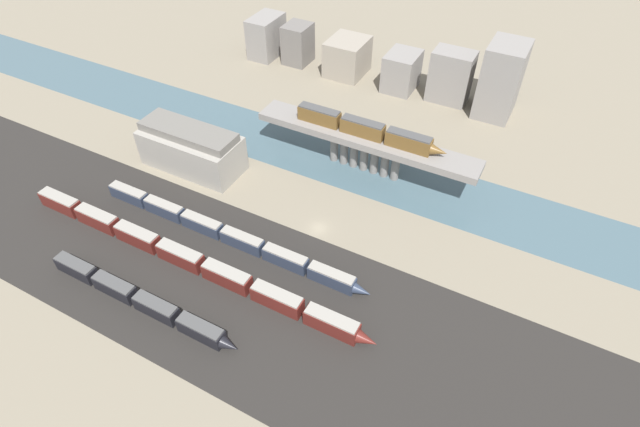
# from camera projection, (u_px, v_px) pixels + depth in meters

# --- Properties ---
(ground_plane) EXTENTS (400.00, 400.00, 0.00)m
(ground_plane) POSITION_uv_depth(u_px,v_px,m) (319.00, 228.00, 116.98)
(ground_plane) COLOR gray
(railbed_yard) EXTENTS (280.00, 42.00, 0.01)m
(railbed_yard) POSITION_uv_depth(u_px,v_px,m) (263.00, 302.00, 101.65)
(railbed_yard) COLOR #282623
(railbed_yard) RESTS_ON ground
(river_water) EXTENTS (320.00, 20.46, 0.01)m
(river_water) POSITION_uv_depth(u_px,v_px,m) (363.00, 169.00, 133.21)
(river_water) COLOR #47606B
(river_water) RESTS_ON ground
(bridge) EXTENTS (59.28, 8.08, 10.56)m
(bridge) POSITION_uv_depth(u_px,v_px,m) (365.00, 143.00, 127.41)
(bridge) COLOR gray
(bridge) RESTS_ON ground
(train_on_bridge) EXTENTS (39.91, 2.98, 4.11)m
(train_on_bridge) POSITION_uv_depth(u_px,v_px,m) (367.00, 129.00, 124.42)
(train_on_bridge) COLOR brown
(train_on_bridge) RESTS_ON bridge
(train_yard_near) EXTENTS (46.33, 2.84, 3.63)m
(train_yard_near) POSITION_uv_depth(u_px,v_px,m) (140.00, 300.00, 99.95)
(train_yard_near) COLOR black
(train_yard_near) RESTS_ON ground
(train_yard_mid) EXTENTS (88.61, 3.06, 4.02)m
(train_yard_mid) POSITION_uv_depth(u_px,v_px,m) (186.00, 258.00, 107.69)
(train_yard_mid) COLOR #5B1E19
(train_yard_mid) RESTS_ON ground
(train_yard_far) EXTENTS (70.23, 2.65, 3.56)m
(train_yard_far) POSITION_uv_depth(u_px,v_px,m) (226.00, 234.00, 113.15)
(train_yard_far) COLOR #2D384C
(train_yard_far) RESTS_ON ground
(warehouse_building) EXTENTS (26.67, 12.05, 11.98)m
(warehouse_building) POSITION_uv_depth(u_px,v_px,m) (192.00, 148.00, 130.21)
(warehouse_building) COLOR #9E998E
(warehouse_building) RESTS_ON ground
(city_block_far_left) EXTENTS (8.72, 13.71, 13.89)m
(city_block_far_left) POSITION_uv_depth(u_px,v_px,m) (266.00, 36.00, 176.14)
(city_block_far_left) COLOR gray
(city_block_far_left) RESTS_ON ground
(city_block_left) EXTENTS (8.46, 9.51, 13.31)m
(city_block_left) POSITION_uv_depth(u_px,v_px,m) (298.00, 44.00, 172.46)
(city_block_left) COLOR slate
(city_block_left) RESTS_ON ground
(city_block_center) EXTENTS (12.19, 13.85, 11.84)m
(city_block_center) POSITION_uv_depth(u_px,v_px,m) (347.00, 57.00, 166.98)
(city_block_center) COLOR gray
(city_block_center) RESTS_ON ground
(city_block_right) EXTENTS (9.69, 12.01, 11.94)m
(city_block_right) POSITION_uv_depth(u_px,v_px,m) (401.00, 71.00, 159.71)
(city_block_right) COLOR gray
(city_block_right) RESTS_ON ground
(city_block_far_right) EXTENTS (12.37, 8.24, 16.00)m
(city_block_far_right) POSITION_uv_depth(u_px,v_px,m) (451.00, 76.00, 153.14)
(city_block_far_right) COLOR gray
(city_block_far_right) RESTS_ON ground
(city_block_tall) EXTENTS (10.69, 13.80, 21.81)m
(city_block_tall) POSITION_uv_depth(u_px,v_px,m) (501.00, 80.00, 145.74)
(city_block_tall) COLOR gray
(city_block_tall) RESTS_ON ground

